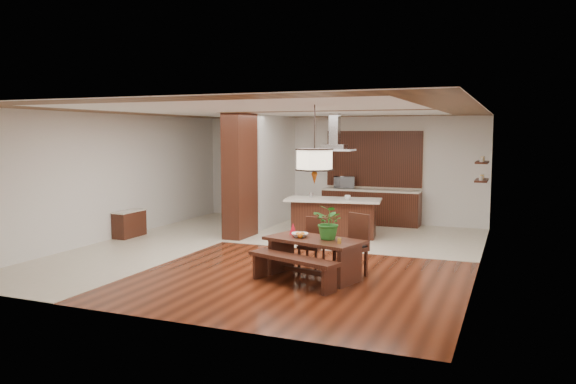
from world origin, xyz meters
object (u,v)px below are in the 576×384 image
at_px(dining_table, 314,249).
at_px(dining_bench, 293,271).
at_px(dining_chair_right, 350,245).
at_px(dining_chair_left, 312,244).
at_px(foliage_plant, 330,222).
at_px(kitchen_island, 334,217).
at_px(microwave, 344,182).
at_px(fruit_bowl, 300,235).
at_px(hallway_console, 129,224).
at_px(pendant_lantern, 315,145).
at_px(range_hood, 335,132).
at_px(island_cup, 348,197).

distance_m(dining_table, dining_bench, 0.64).
bearing_deg(dining_chair_right, dining_chair_left, -168.57).
distance_m(foliage_plant, kitchen_island, 3.94).
height_order(dining_bench, microwave, microwave).
bearing_deg(dining_chair_right, kitchen_island, 139.19).
relative_size(dining_table, foliage_plant, 3.07).
bearing_deg(foliage_plant, fruit_bowl, 177.65).
bearing_deg(foliage_plant, microwave, 104.20).
distance_m(dining_bench, dining_chair_left, 1.18).
xyz_separation_m(dining_chair_right, microwave, (-1.76, 5.56, 0.57)).
relative_size(foliage_plant, kitchen_island, 0.25).
xyz_separation_m(hallway_console, dining_bench, (5.12, -2.47, -0.08)).
bearing_deg(dining_bench, dining_chair_left, 94.64).
distance_m(pendant_lantern, fruit_bowl, 1.56).
bearing_deg(dining_bench, microwave, 99.37).
bearing_deg(dining_bench, pendant_lantern, 74.08).
height_order(foliage_plant, fruit_bowl, foliage_plant).
relative_size(dining_chair_right, kitchen_island, 0.46).
relative_size(dining_chair_right, foliage_plant, 1.83).
bearing_deg(microwave, dining_bench, -96.93).
relative_size(dining_table, kitchen_island, 0.76).
bearing_deg(hallway_console, dining_table, -19.89).
relative_size(fruit_bowl, kitchen_island, 0.12).
bearing_deg(dining_table, dining_chair_right, 34.79).
distance_m(hallway_console, microwave, 5.76).
bearing_deg(range_hood, island_cup, -16.13).
xyz_separation_m(pendant_lantern, kitchen_island, (-0.84, 3.77, -1.78)).
height_order(foliage_plant, island_cup, foliage_plant).
relative_size(pendant_lantern, range_hood, 1.46).
xyz_separation_m(dining_table, pendant_lantern, (0.00, 0.00, 1.75)).
bearing_deg(pendant_lantern, island_cup, 97.42).
bearing_deg(dining_chair_left, island_cup, 100.04).
height_order(dining_chair_left, fruit_bowl, dining_chair_left).
relative_size(dining_chair_left, range_hood, 1.02).
bearing_deg(microwave, dining_table, -94.56).
xyz_separation_m(hallway_console, kitchen_island, (4.44, 1.86, 0.15)).
relative_size(kitchen_island, microwave, 4.16).
height_order(dining_table, island_cup, island_cup).
height_order(dining_table, foliage_plant, foliage_plant).
bearing_deg(pendant_lantern, dining_chair_right, 34.79).
height_order(dining_table, kitchen_island, kitchen_island).
height_order(dining_bench, pendant_lantern, pendant_lantern).
height_order(dining_table, dining_bench, dining_table).
height_order(kitchen_island, range_hood, range_hood).
bearing_deg(microwave, hallway_console, -151.50).
bearing_deg(foliage_plant, hallway_console, 161.13).
bearing_deg(pendant_lantern, foliage_plant, 3.43).
bearing_deg(island_cup, hallway_console, -159.88).
bearing_deg(microwave, range_hood, -95.97).
relative_size(dining_bench, kitchen_island, 0.72).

